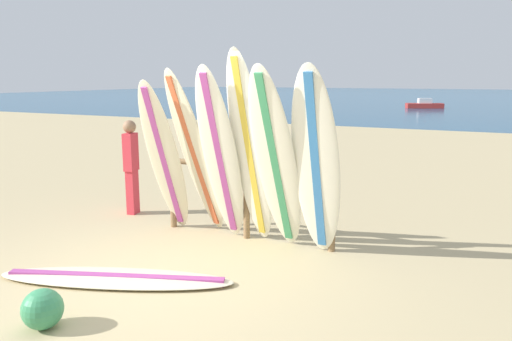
{
  "coord_description": "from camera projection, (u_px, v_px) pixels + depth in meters",
  "views": [
    {
      "loc": [
        3.26,
        -4.07,
        2.2
      ],
      "look_at": [
        0.3,
        2.11,
        0.9
      ],
      "focal_mm": 34.66,
      "sensor_mm": 36.0,
      "label": 1
    }
  ],
  "objects": [
    {
      "name": "surfboard_leaning_left",
      "position": [
        195.0,
        155.0,
        6.71
      ],
      "size": [
        0.65,
        1.09,
        2.33
      ],
      "color": "beige",
      "rests_on": "ground"
    },
    {
      "name": "ocean_water",
      "position": [
        463.0,
        97.0,
        56.8
      ],
      "size": [
        120.0,
        80.0,
        0.01
      ],
      "primitive_type": "cube",
      "color": "navy",
      "rests_on": "ground"
    },
    {
      "name": "ground_plane",
      "position": [
        148.0,
        282.0,
        5.4
      ],
      "size": [
        120.0,
        120.0,
        0.0
      ],
      "primitive_type": "plane",
      "color": "tan"
    },
    {
      "name": "surfboard_leaning_far_left",
      "position": [
        165.0,
        159.0,
        6.79
      ],
      "size": [
        0.57,
        1.03,
        2.19
      ],
      "color": "beige",
      "rests_on": "ground"
    },
    {
      "name": "surfboard_leaning_center",
      "position": [
        250.0,
        151.0,
        6.26
      ],
      "size": [
        0.49,
        0.91,
        2.56
      ],
      "color": "white",
      "rests_on": "ground"
    },
    {
      "name": "surfboard_rack",
      "position": [
        247.0,
        186.0,
        6.74
      ],
      "size": [
        2.54,
        0.09,
        1.15
      ],
      "color": "olive",
      "rests_on": "ground"
    },
    {
      "name": "beachgoer_standing",
      "position": [
        131.0,
        163.0,
        7.96
      ],
      "size": [
        0.21,
        0.27,
        1.53
      ],
      "color": "#D8333F",
      "rests_on": "ground"
    },
    {
      "name": "surfboard_leaning_center_left",
      "position": [
        220.0,
        157.0,
        6.39
      ],
      "size": [
        0.54,
        0.98,
        2.37
      ],
      "color": "silver",
      "rests_on": "ground"
    },
    {
      "name": "surfboard_lying_on_sand",
      "position": [
        115.0,
        278.0,
        5.41
      ],
      "size": [
        2.67,
        1.45,
        0.08
      ],
      "color": "beige",
      "rests_on": "ground"
    },
    {
      "name": "small_boat_offshore",
      "position": [
        425.0,
        105.0,
        35.66
      ],
      "size": [
        2.7,
        1.76,
        0.71
      ],
      "color": "#B22D28",
      "rests_on": "ocean_water"
    },
    {
      "name": "surfboard_leaning_center_right",
      "position": [
        276.0,
        162.0,
        5.99
      ],
      "size": [
        0.56,
        1.08,
        2.37
      ],
      "color": "silver",
      "rests_on": "ground"
    },
    {
      "name": "surfboard_leaning_right",
      "position": [
        316.0,
        165.0,
        5.81
      ],
      "size": [
        0.59,
        0.86,
        2.37
      ],
      "color": "white",
      "rests_on": "ground"
    },
    {
      "name": "beach_ball",
      "position": [
        43.0,
        309.0,
        4.37
      ],
      "size": [
        0.36,
        0.36,
        0.36
      ],
      "primitive_type": "sphere",
      "color": "#388C59",
      "rests_on": "ground"
    }
  ]
}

